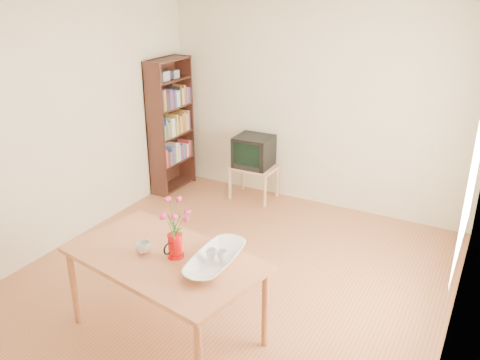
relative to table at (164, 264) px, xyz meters
The scene contains 11 objects.
room 1.05m from the table, 83.32° to the left, with size 4.50×4.50×4.50m.
table is the anchor object (origin of this frame).
tv_stand 2.90m from the table, 102.64° to the left, with size 0.60×0.45×0.46m.
bookshelf 3.15m from the table, 124.45° to the left, with size 0.28×0.70×1.80m.
pitcher 0.19m from the table, 24.82° to the left, with size 0.13×0.21×0.20m.
flowers 0.43m from the table, 23.77° to the left, with size 0.22×0.22×0.32m, color #D1316F, non-canonical shape.
mug 0.21m from the table, 168.96° to the right, with size 0.12×0.12×0.10m, color white.
bowl 0.52m from the table, 13.48° to the left, with size 0.46×0.46×0.43m, color white.
teacup_a 0.46m from the table, 14.84° to the left, with size 0.07×0.07×0.07m, color white.
teacup_b 0.54m from the table, 14.55° to the left, with size 0.07×0.07×0.07m, color white.
television 2.89m from the table, 102.58° to the left, with size 0.47×0.45×0.40m.
Camera 1 is at (2.12, -3.61, 2.84)m, focal length 38.00 mm.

